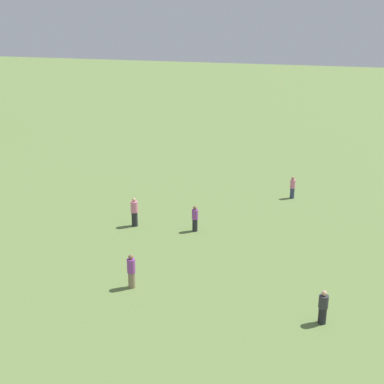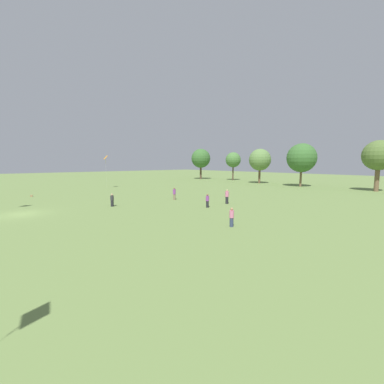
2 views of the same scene
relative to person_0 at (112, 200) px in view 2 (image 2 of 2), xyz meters
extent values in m
plane|color=olive|center=(-1.61, -9.34, -0.78)|extent=(240.00, 240.00, 0.00)
cylinder|color=brown|center=(-32.14, 44.11, 1.43)|extent=(0.64, 0.64, 4.42)
sphere|color=#38662D|center=(-32.14, 44.11, 5.96)|extent=(6.17, 6.17, 6.17)
cylinder|color=brown|center=(-21.63, 47.94, 1.46)|extent=(0.42, 0.42, 4.48)
sphere|color=#477538|center=(-21.63, 47.94, 5.43)|extent=(4.62, 4.62, 4.62)
cylinder|color=brown|center=(-9.17, 43.90, 1.22)|extent=(0.54, 0.54, 4.01)
sphere|color=#5B7F42|center=(-9.17, 43.90, 5.34)|extent=(5.62, 5.62, 5.62)
cylinder|color=brown|center=(2.24, 43.31, 1.23)|extent=(0.47, 0.47, 4.03)
sphere|color=#38662D|center=(2.24, 43.31, 5.66)|extent=(6.45, 6.45, 6.45)
cylinder|color=brown|center=(16.25, 44.79, 1.55)|extent=(0.80, 0.80, 4.66)
sphere|color=#516B33|center=(16.25, 44.79, 5.98)|extent=(5.61, 5.61, 5.61)
cylinder|color=#232328|center=(0.00, 0.00, -0.39)|extent=(0.46, 0.46, 0.77)
cylinder|color=#333338|center=(0.00, 0.00, 0.28)|extent=(0.54, 0.54, 0.59)
sphere|color=tan|center=(0.00, 0.00, 0.70)|extent=(0.24, 0.24, 0.24)
cylinder|color=#847056|center=(0.36, 9.31, -0.37)|extent=(0.41, 0.41, 0.82)
cylinder|color=purple|center=(0.36, 9.31, 0.41)|extent=(0.48, 0.48, 0.73)
sphere|color=brown|center=(0.36, 9.31, 0.89)|extent=(0.24, 0.24, 0.24)
cylinder|color=#333D5B|center=(16.30, 3.56, -0.39)|extent=(0.36, 0.36, 0.78)
cylinder|color=pink|center=(16.30, 3.56, 0.32)|extent=(0.42, 0.42, 0.63)
sphere|color=#A87A56|center=(16.30, 3.56, 0.75)|extent=(0.24, 0.24, 0.24)
cylinder|color=#232328|center=(7.82, 12.42, -0.31)|extent=(0.52, 0.52, 0.94)
cylinder|color=pink|center=(7.82, 12.42, 0.51)|extent=(0.61, 0.61, 0.71)
sphere|color=tan|center=(7.82, 12.42, 0.98)|extent=(0.24, 0.24, 0.24)
cylinder|color=#232328|center=(8.20, 8.49, -0.38)|extent=(0.46, 0.46, 0.80)
cylinder|color=purple|center=(8.20, 8.49, 0.33)|extent=(0.54, 0.54, 0.62)
sphere|color=brown|center=(8.20, 8.49, 0.76)|extent=(0.24, 0.24, 0.24)
cube|color=orange|center=(-22.60, 8.45, 5.68)|extent=(1.14, 0.88, 0.78)
cylinder|color=yellow|center=(-22.60, 8.45, 4.88)|extent=(0.04, 0.04, 0.98)
cylinder|color=silver|center=(-22.60, 8.45, 2.45)|extent=(0.01, 0.01, 6.46)
cube|color=#A58459|center=(-16.91, -6.11, -0.63)|extent=(0.43, 0.40, 0.31)
camera|label=1|loc=(-21.28, -0.84, 12.32)|focal=50.00mm
camera|label=2|loc=(30.36, -12.80, 4.67)|focal=24.00mm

